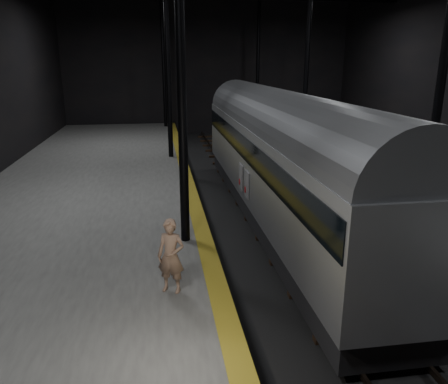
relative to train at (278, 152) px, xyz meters
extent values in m
plane|color=black|center=(0.00, 0.28, -2.78)|extent=(44.00, 44.00, 0.00)
cube|color=#4E4E4B|center=(-7.50, 0.28, -2.28)|extent=(9.00, 43.80, 1.00)
cube|color=#4E4E4B|center=(7.50, 0.28, -2.28)|extent=(9.00, 43.80, 1.00)
cube|color=olive|center=(-3.25, 0.28, -1.78)|extent=(0.50, 43.80, 0.01)
cube|color=#3F3328|center=(-0.72, 0.28, -2.61)|extent=(0.08, 43.00, 0.14)
cube|color=#3F3328|center=(0.72, 0.28, -2.61)|extent=(0.08, 43.00, 0.14)
cube|color=black|center=(0.00, 0.28, -2.72)|extent=(2.40, 42.00, 0.12)
cylinder|color=black|center=(-3.80, -3.72, 3.22)|extent=(0.26, 0.26, 10.00)
cylinder|color=black|center=(3.80, -3.72, 3.22)|extent=(0.26, 0.26, 10.00)
cylinder|color=black|center=(-3.80, 8.28, 3.22)|extent=(0.26, 0.26, 10.00)
cylinder|color=black|center=(3.80, 8.28, 3.22)|extent=(0.26, 0.26, 10.00)
cylinder|color=black|center=(-3.80, 20.28, 3.22)|extent=(0.26, 0.26, 10.00)
cylinder|color=black|center=(3.80, 20.28, 3.22)|extent=(0.26, 0.26, 10.00)
cube|color=#A3A7AB|center=(0.00, 0.00, -0.40)|extent=(2.71, 18.66, 2.80)
cube|color=black|center=(0.00, 0.00, -2.16)|extent=(2.47, 18.29, 0.79)
cube|color=black|center=(0.00, 0.00, 0.25)|extent=(2.76, 18.38, 0.84)
cylinder|color=slate|center=(0.00, 0.00, 1.00)|extent=(2.65, 18.47, 2.65)
cube|color=black|center=(0.00, -6.53, -2.50)|extent=(1.68, 2.05, 0.33)
cube|color=black|center=(0.00, 6.53, -2.50)|extent=(1.68, 2.05, 0.33)
cube|color=silver|center=(-1.38, -0.93, -0.96)|extent=(0.04, 0.70, 0.98)
cube|color=silver|center=(-1.38, 0.19, -0.96)|extent=(0.04, 0.70, 0.98)
cylinder|color=#A81419|center=(-1.40, -0.76, -1.20)|extent=(0.03, 0.24, 0.24)
cylinder|color=#A81419|center=(-1.40, 0.35, -1.20)|extent=(0.03, 0.24, 0.24)
imported|color=#98755D|center=(-4.31, -6.70, -0.91)|extent=(0.75, 0.63, 1.75)
camera|label=1|loc=(-4.48, -15.78, 3.30)|focal=35.00mm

